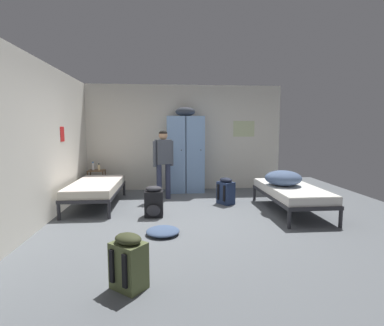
% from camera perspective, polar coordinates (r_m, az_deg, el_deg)
% --- Properties ---
extents(ground_plane, '(8.31, 8.31, 0.00)m').
position_cam_1_polar(ground_plane, '(5.18, 0.25, -10.84)').
color(ground_plane, slate).
extents(room_backdrop, '(4.96, 5.26, 2.64)m').
position_cam_1_polar(room_backdrop, '(6.26, -12.33, 4.33)').
color(room_backdrop, silver).
rests_on(room_backdrop, ground_plane).
extents(locker_bank, '(0.90, 0.55, 2.07)m').
position_cam_1_polar(locker_bank, '(7.27, -1.30, 2.02)').
color(locker_bank, '#7A9ECC').
rests_on(locker_bank, ground_plane).
extents(shelf_unit, '(0.38, 0.30, 0.57)m').
position_cam_1_polar(shelf_unit, '(7.45, -17.84, -3.03)').
color(shelf_unit, brown).
rests_on(shelf_unit, ground_plane).
extents(bed_left_rear, '(0.90, 1.90, 0.49)m').
position_cam_1_polar(bed_left_rear, '(6.29, -17.96, -4.46)').
color(bed_left_rear, '#28282D').
rests_on(bed_left_rear, ground_plane).
extents(bed_right, '(0.90, 1.90, 0.49)m').
position_cam_1_polar(bed_right, '(5.86, 18.54, -5.27)').
color(bed_right, '#28282D').
rests_on(bed_right, ground_plane).
extents(bedding_heap, '(0.68, 0.65, 0.28)m').
position_cam_1_polar(bedding_heap, '(5.83, 17.14, -2.78)').
color(bedding_heap, slate).
rests_on(bedding_heap, bed_right).
extents(person_traveler, '(0.44, 0.31, 1.51)m').
position_cam_1_polar(person_traveler, '(6.50, -5.53, 0.92)').
color(person_traveler, '#2D334C').
rests_on(person_traveler, ground_plane).
extents(water_bottle, '(0.06, 0.06, 0.20)m').
position_cam_1_polar(water_bottle, '(7.44, -18.49, -0.62)').
color(water_bottle, white).
rests_on(water_bottle, shelf_unit).
extents(lotion_bottle, '(0.06, 0.06, 0.17)m').
position_cam_1_polar(lotion_bottle, '(7.35, -17.46, -0.79)').
color(lotion_bottle, beige).
rests_on(lotion_bottle, shelf_unit).
extents(backpack_navy, '(0.41, 0.40, 0.55)m').
position_cam_1_polar(backpack_navy, '(6.20, 6.58, -5.46)').
color(backpack_navy, navy).
rests_on(backpack_navy, ground_plane).
extents(backpack_black, '(0.33, 0.34, 0.55)m').
position_cam_1_polar(backpack_black, '(5.33, -7.34, -7.49)').
color(backpack_black, black).
rests_on(backpack_black, ground_plane).
extents(backpack_olive, '(0.41, 0.42, 0.55)m').
position_cam_1_polar(backpack_olive, '(3.10, -11.93, -18.16)').
color(backpack_olive, '#566038').
rests_on(backpack_olive, ground_plane).
extents(clothes_pile_denim, '(0.49, 0.49, 0.10)m').
position_cam_1_polar(clothes_pile_denim, '(4.50, -5.63, -12.92)').
color(clothes_pile_denim, '#42567A').
rests_on(clothes_pile_denim, ground_plane).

